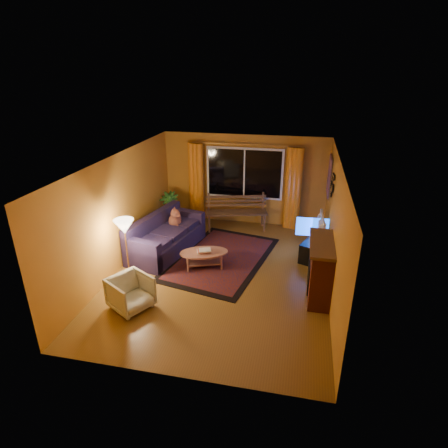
% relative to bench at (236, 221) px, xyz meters
% --- Properties ---
extents(floor, '(4.50, 6.00, 0.02)m').
position_rel_bench_xyz_m(floor, '(0.11, -2.42, -0.26)').
color(floor, brown).
rests_on(floor, ground).
extents(ceiling, '(4.50, 6.00, 0.02)m').
position_rel_bench_xyz_m(ceiling, '(0.11, -2.42, 2.26)').
color(ceiling, white).
rests_on(ceiling, ground).
extents(wall_back, '(4.50, 0.02, 2.50)m').
position_rel_bench_xyz_m(wall_back, '(0.11, 0.59, 1.00)').
color(wall_back, '#C48329').
rests_on(wall_back, ground).
extents(wall_left, '(0.02, 6.00, 2.50)m').
position_rel_bench_xyz_m(wall_left, '(-2.15, -2.42, 1.00)').
color(wall_left, '#C48329').
rests_on(wall_left, ground).
extents(wall_right, '(0.02, 6.00, 2.50)m').
position_rel_bench_xyz_m(wall_right, '(2.37, -2.42, 1.00)').
color(wall_right, '#C48329').
rests_on(wall_right, ground).
extents(window, '(2.00, 0.02, 1.30)m').
position_rel_bench_xyz_m(window, '(0.11, 0.53, 1.20)').
color(window, black).
rests_on(window, wall_back).
extents(curtain_rod, '(3.20, 0.03, 0.03)m').
position_rel_bench_xyz_m(curtain_rod, '(0.11, 0.48, 2.00)').
color(curtain_rod, '#BF8C3F').
rests_on(curtain_rod, wall_back).
extents(curtain_left, '(0.36, 0.36, 2.24)m').
position_rel_bench_xyz_m(curtain_left, '(-1.24, 0.46, 0.87)').
color(curtain_left, orange).
rests_on(curtain_left, ground).
extents(curtain_right, '(0.36, 0.36, 2.24)m').
position_rel_bench_xyz_m(curtain_right, '(1.46, 0.46, 0.87)').
color(curtain_right, orange).
rests_on(curtain_right, ground).
extents(bench, '(1.72, 0.91, 0.50)m').
position_rel_bench_xyz_m(bench, '(0.00, 0.00, 0.00)').
color(bench, '#4C3521').
rests_on(bench, ground).
extents(potted_plant, '(0.57, 0.57, 0.96)m').
position_rel_bench_xyz_m(potted_plant, '(-1.89, -0.10, 0.23)').
color(potted_plant, '#235B1E').
rests_on(potted_plant, ground).
extents(sofa, '(1.41, 2.36, 0.89)m').
position_rel_bench_xyz_m(sofa, '(-1.40, -1.64, 0.20)').
color(sofa, '#221A3D').
rests_on(sofa, ground).
extents(dog, '(0.36, 0.45, 0.44)m').
position_rel_bench_xyz_m(dog, '(-1.35, -1.15, 0.41)').
color(dog, '#A15640').
rests_on(dog, sofa).
extents(armchair, '(0.90, 0.92, 0.71)m').
position_rel_bench_xyz_m(armchair, '(-1.25, -3.98, 0.10)').
color(armchair, beige).
rests_on(armchair, ground).
extents(floor_lamp, '(0.26, 0.26, 1.38)m').
position_rel_bench_xyz_m(floor_lamp, '(-1.71, -3.09, 0.44)').
color(floor_lamp, '#BF8C3F').
rests_on(floor_lamp, ground).
extents(rug, '(2.52, 3.40, 0.02)m').
position_rel_bench_xyz_m(rug, '(-0.03, -1.75, -0.24)').
color(rug, '#6B1B01').
rests_on(rug, ground).
extents(coffee_table, '(1.37, 1.37, 0.39)m').
position_rel_bench_xyz_m(coffee_table, '(-0.32, -2.22, -0.05)').
color(coffee_table, '#AF705D').
rests_on(coffee_table, ground).
extents(tv_console, '(0.76, 1.18, 0.47)m').
position_rel_bench_xyz_m(tv_console, '(2.11, -1.16, -0.02)').
color(tv_console, black).
rests_on(tv_console, ground).
extents(television, '(0.18, 0.98, 0.56)m').
position_rel_bench_xyz_m(television, '(2.11, -1.16, 0.50)').
color(television, black).
rests_on(television, tv_console).
extents(fireplace, '(0.40, 1.20, 1.10)m').
position_rel_bench_xyz_m(fireplace, '(2.16, -2.82, 0.30)').
color(fireplace, maroon).
rests_on(fireplace, ground).
extents(mirror_cluster, '(0.06, 0.60, 0.56)m').
position_rel_bench_xyz_m(mirror_cluster, '(2.32, -1.12, 1.55)').
color(mirror_cluster, black).
rests_on(mirror_cluster, wall_right).
extents(painting, '(0.04, 0.76, 0.96)m').
position_rel_bench_xyz_m(painting, '(2.33, 0.03, 1.40)').
color(painting, '#D85430').
rests_on(painting, wall_right).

